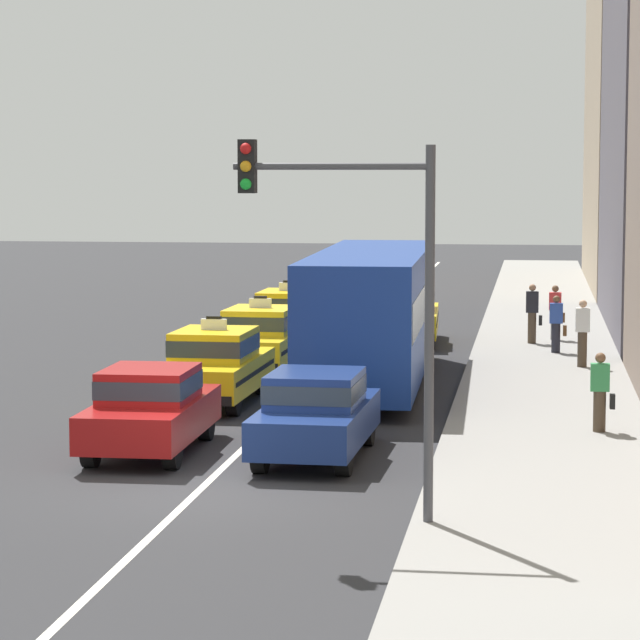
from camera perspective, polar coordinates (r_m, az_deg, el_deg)
ground_plane at (r=24.36m, az=-4.64°, el=-6.50°), size 160.00×160.00×0.00m
lane_stripe_left_right at (r=43.83m, az=1.17°, el=-1.00°), size 0.14×80.00×0.01m
sidewalk_curb at (r=38.54m, az=8.55°, el=-1.89°), size 4.00×90.00×0.15m
sedan_left_nearest at (r=27.47m, az=-6.46°, el=-3.31°), size 1.82×4.32×1.58m
taxi_left_second at (r=33.04m, az=-4.00°, el=-1.70°), size 1.88×4.59×1.96m
taxi_left_third at (r=38.17m, az=-2.25°, el=-0.69°), size 1.90×4.59×1.96m
taxi_left_fourth at (r=43.43m, az=-1.17°, el=0.10°), size 1.86×4.57×1.96m
sedan_left_fifth at (r=49.58m, az=-0.07°, el=0.77°), size 1.94×4.37×1.58m
sedan_right_nearest at (r=26.76m, az=-0.16°, el=-3.52°), size 1.87×4.34×1.58m
bus_right_second at (r=35.69m, az=2.00°, el=0.38°), size 2.80×11.26×3.22m
taxi_right_third at (r=44.54m, az=3.32°, el=0.23°), size 2.03×4.64×1.96m
pedestrian_near_crosswalk at (r=41.50m, az=8.97°, el=-0.16°), size 0.47×0.24×1.57m
pedestrian_mid_block at (r=38.61m, az=9.94°, el=-0.48°), size 0.36×0.24×1.71m
pedestrian_by_storefront at (r=43.61m, az=8.07°, el=0.24°), size 0.47×0.24×1.71m
pedestrian_trailing at (r=29.19m, az=10.60°, el=-2.72°), size 0.47×0.24×1.52m
pedestrian_far_corner at (r=44.64m, az=8.93°, el=0.28°), size 0.47×0.24×1.61m
traffic_light_pole at (r=21.20m, az=1.59°, el=2.13°), size 2.87×0.33×5.58m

